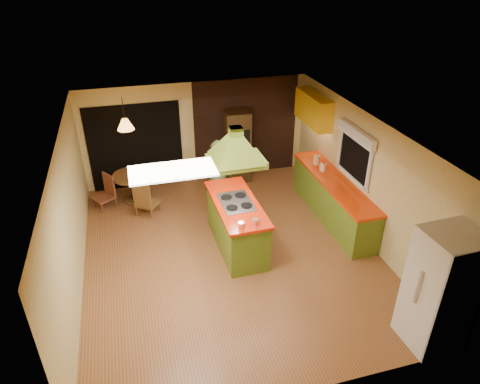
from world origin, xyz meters
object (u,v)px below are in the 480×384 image
object	(u,v)px
kitchen_island	(236,224)
man	(218,177)
wall_oven	(237,146)
dining_table	(133,183)
refrigerator	(441,290)
canister_large	(317,160)

from	to	relation	value
kitchen_island	man	xyz separation A→B (m)	(-0.05, 1.35, 0.36)
man	wall_oven	xyz separation A→B (m)	(0.83, 1.44, 0.04)
kitchen_island	dining_table	xyz separation A→B (m)	(-1.84, 2.33, -0.02)
refrigerator	wall_oven	size ratio (longest dim) A/B	1.06
wall_oven	dining_table	bearing A→B (deg)	-166.85
man	wall_oven	bearing A→B (deg)	-109.76
wall_oven	canister_large	size ratio (longest dim) A/B	8.50
kitchen_island	wall_oven	bearing A→B (deg)	73.38
kitchen_island	refrigerator	xyz separation A→B (m)	(2.19, -3.05, 0.45)
wall_oven	dining_table	size ratio (longest dim) A/B	1.98
dining_table	canister_large	size ratio (longest dim) A/B	4.30
kitchen_island	canister_large	distance (m)	2.62
man	canister_large	world-z (taller)	man
dining_table	canister_large	bearing A→B (deg)	-14.53
man	kitchen_island	bearing A→B (deg)	102.23
man	dining_table	xyz separation A→B (m)	(-1.79, 0.98, -0.38)
wall_oven	kitchen_island	bearing A→B (deg)	-102.36
man	dining_table	bearing A→B (deg)	-18.64
dining_table	canister_large	world-z (taller)	canister_large
refrigerator	dining_table	distance (m)	6.73
wall_oven	dining_table	xyz separation A→B (m)	(-2.61, -0.46, -0.42)
refrigerator	dining_table	world-z (taller)	refrigerator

